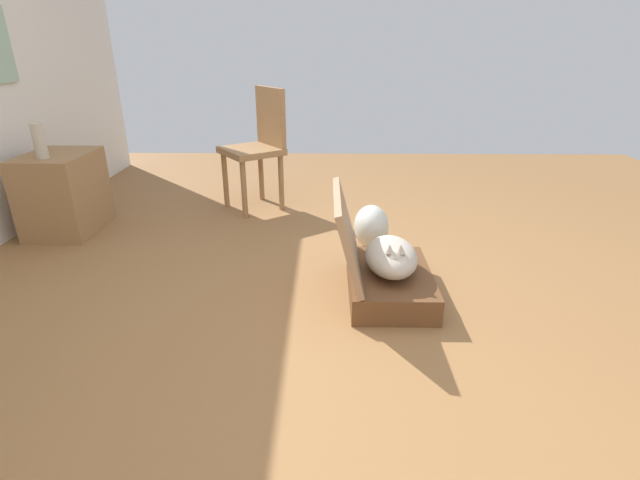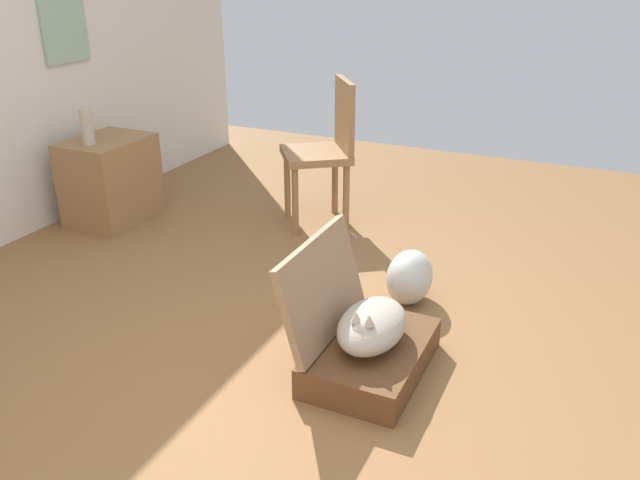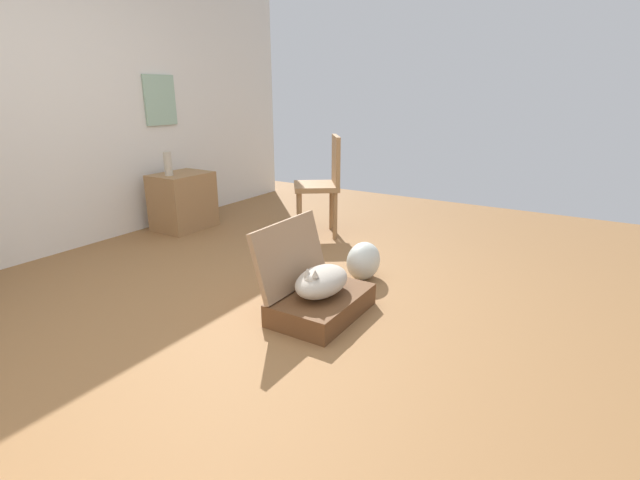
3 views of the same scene
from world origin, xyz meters
name	(u,v)px [view 2 (image 2 of 3)]	position (x,y,z in m)	size (l,w,h in m)	color
ground_plane	(264,372)	(0.00, 0.00, 0.00)	(7.68, 7.68, 0.00)	olive
suitcase_base	(371,357)	(0.21, -0.43, 0.07)	(0.67, 0.45, 0.15)	brown
suitcase_lid	(322,288)	(0.21, -0.19, 0.37)	(0.67, 0.45, 0.04)	#9B7756
cat	(372,326)	(0.21, -0.43, 0.24)	(0.52, 0.28, 0.21)	#B2A899
plastic_bag_white	(410,277)	(0.90, -0.38, 0.14)	(0.32, 0.24, 0.29)	silver
side_table	(111,180)	(1.16, 1.85, 0.29)	(0.58, 0.44, 0.58)	olive
vase_tall	(87,127)	(1.01, 1.85, 0.70)	(0.08, 0.08, 0.23)	#B7AD99
chair	(326,147)	(1.74, 0.48, 0.54)	(0.60, 0.60, 0.98)	olive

